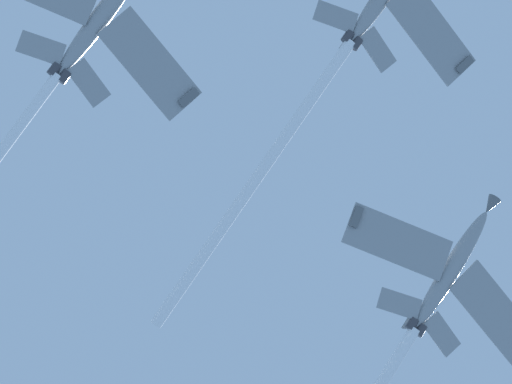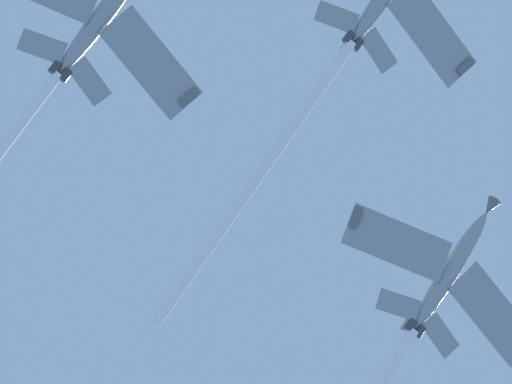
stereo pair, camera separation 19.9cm
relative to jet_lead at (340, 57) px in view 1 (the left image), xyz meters
name	(u,v)px [view 1 (the left image)]	position (x,y,z in m)	size (l,w,h in m)	color
jet_lead	(340,57)	(0.00, 0.00, 0.00)	(28.42, 30.94, 18.99)	gray
jet_left_wing	(403,347)	(4.22, 23.39, -7.30)	(27.77, 30.66, 18.74)	gray
jet_right_wing	(55,79)	(-22.88, -0.35, -7.11)	(27.56, 30.19, 18.39)	gray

